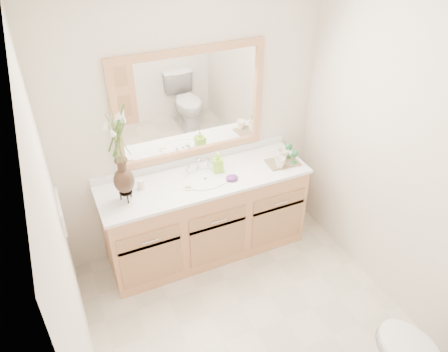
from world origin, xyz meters
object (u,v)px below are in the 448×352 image
tray (283,162)px  tumbler (141,184)px  soap_bottle (218,163)px  flower_vase (118,142)px

tray → tumbler: bearing=178.3°
tumbler → soap_bottle: bearing=-2.2°
flower_vase → soap_bottle: (0.83, 0.08, -0.45)m
flower_vase → soap_bottle: size_ratio=4.71×
soap_bottle → tray: soap_bottle is taller
flower_vase → soap_bottle: bearing=5.7°
flower_vase → tumbler: 0.53m
tumbler → tray: bearing=-6.8°
flower_vase → tumbler: (0.15, 0.11, -0.49)m
tumbler → tray: (1.27, -0.15, -0.03)m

